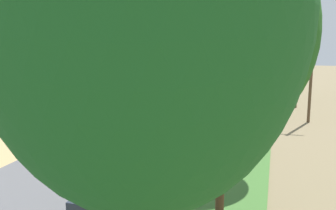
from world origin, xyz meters
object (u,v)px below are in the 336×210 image
(median_tree_nearest, at_px, (143,14))
(motorbike_ahead_second, at_px, (66,151))
(parked_motorbike_fifth, at_px, (3,114))
(utility_pole_far, at_px, (299,51))
(utility_pole_near, at_px, (313,51))
(median_tree_second, at_px, (224,32))
(car_sedan_red, at_px, (203,125))
(median_tree_fourth, at_px, (263,44))
(median_tree_sixth, at_px, (267,35))
(median_tree_fifth, at_px, (264,40))
(vendor_umbrella, at_px, (70,79))
(motorbike_ahead_third, at_px, (116,131))
(streetlamp_near, at_px, (262,54))
(streetlamp_mid, at_px, (268,50))

(median_tree_nearest, xyz_separation_m, motorbike_ahead_second, (-7.64, 10.59, -5.37))
(parked_motorbike_fifth, relative_size, utility_pole_far, 0.20)
(utility_pole_far, bearing_deg, utility_pole_near, -84.08)
(median_tree_second, height_order, car_sedan_red, median_tree_second)
(median_tree_fourth, xyz_separation_m, utility_pole_near, (3.32, -2.11, -0.41))
(median_tree_fourth, relative_size, utility_pole_far, 0.78)
(parked_motorbike_fifth, xyz_separation_m, median_tree_sixth, (17.00, 24.23, 5.63))
(median_tree_sixth, xyz_separation_m, utility_pole_far, (2.91, -12.85, -1.48))
(median_tree_fifth, distance_m, car_sedan_red, 17.33)
(vendor_umbrella, relative_size, median_tree_nearest, 0.31)
(vendor_umbrella, xyz_separation_m, motorbike_ahead_second, (8.17, -14.33, -1.73))
(median_tree_fourth, bearing_deg, car_sedan_red, -110.09)
(motorbike_ahead_second, bearing_deg, vendor_umbrella, 119.70)
(motorbike_ahead_third, bearing_deg, vendor_umbrella, 131.07)
(parked_motorbike_fifth, xyz_separation_m, motorbike_ahead_second, (9.08, -6.85, 0.02))
(vendor_umbrella, height_order, median_tree_second, median_tree_second)
(median_tree_fifth, bearing_deg, utility_pole_near, -70.99)
(streetlamp_near, relative_size, motorbike_ahead_third, 4.23)
(streetlamp_mid, bearing_deg, parked_motorbike_fifth, -118.63)
(median_tree_second, bearing_deg, median_tree_fifth, 89.89)
(streetlamp_near, distance_m, utility_pole_near, 6.38)
(parked_motorbike_fifth, distance_m, median_tree_second, 21.12)
(utility_pole_far, bearing_deg, motorbike_ahead_second, -120.71)
(motorbike_ahead_second, bearing_deg, median_tree_fourth, 60.89)
(median_tree_sixth, relative_size, utility_pole_far, 0.85)
(median_tree_sixth, bearing_deg, streetlamp_mid, 89.72)
(motorbike_ahead_third, bearing_deg, streetlamp_mid, 77.83)
(median_tree_nearest, distance_m, car_sedan_red, 18.04)
(utility_pole_far, bearing_deg, median_tree_second, -97.59)
(median_tree_fourth, xyz_separation_m, median_tree_sixth, (-0.18, 16.53, 0.87))
(motorbike_ahead_second, bearing_deg, streetlamp_near, 65.89)
(parked_motorbike_fifth, height_order, median_tree_second, median_tree_second)
(utility_pole_far, bearing_deg, streetlamp_mid, 98.25)
(streetlamp_near, bearing_deg, median_tree_nearest, -90.63)
(median_tree_nearest, height_order, utility_pole_near, utility_pole_near)
(median_tree_second, height_order, utility_pole_near, utility_pole_near)
(streetlamp_mid, height_order, car_sedan_red, streetlamp_mid)
(utility_pole_near, bearing_deg, parked_motorbike_fifth, -164.75)
(median_tree_sixth, bearing_deg, median_tree_fourth, -89.36)
(vendor_umbrella, bearing_deg, median_tree_fourth, 0.79)
(streetlamp_near, relative_size, utility_pole_far, 0.84)
(car_sedan_red, xyz_separation_m, motorbike_ahead_third, (-4.51, -2.30, -0.17))
(median_tree_second, xyz_separation_m, utility_pole_near, (3.66, 17.17, -0.94))
(median_tree_fourth, relative_size, streetlamp_mid, 0.97)
(utility_pole_near, height_order, car_sedan_red, utility_pole_near)
(parked_motorbike_fifth, xyz_separation_m, utility_pole_near, (20.51, 5.59, 4.35))
(streetlamp_near, bearing_deg, utility_pole_near, -56.89)
(streetlamp_mid, xyz_separation_m, motorbike_ahead_second, (-7.95, -38.05, -3.67))
(utility_pole_near, bearing_deg, median_tree_second, -102.03)
(median_tree_sixth, height_order, car_sedan_red, median_tree_sixth)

